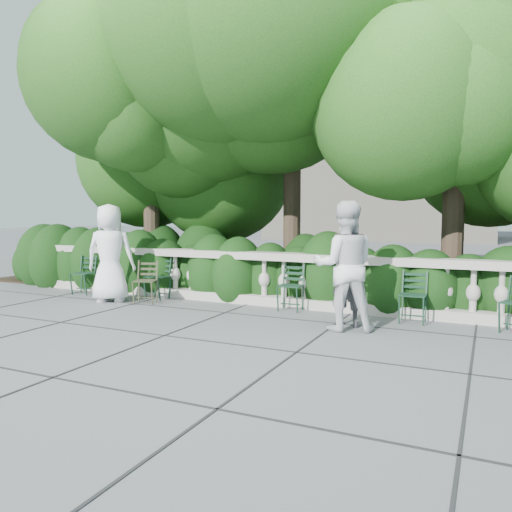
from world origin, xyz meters
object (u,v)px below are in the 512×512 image
at_px(person_businessman, 110,253).
at_px(chair_d, 288,312).
at_px(chair_a, 153,300).
at_px(chair_e, 512,335).
at_px(chair_b, 79,295).
at_px(chair_f, 411,325).
at_px(person_woman_grey, 348,276).
at_px(chair_weathered, 143,305).
at_px(person_casual_man, 344,266).

bearing_deg(person_businessman, chair_d, 165.37).
distance_m(chair_a, chair_e, 6.42).
distance_m(chair_b, chair_f, 6.78).
xyz_separation_m(chair_d, person_woman_grey, (1.23, -0.59, 0.78)).
height_order(chair_b, chair_weathered, same).
xyz_separation_m(chair_b, person_woman_grey, (5.90, -0.40, 0.78)).
height_order(chair_d, chair_weathered, same).
height_order(chair_d, chair_f, same).
xyz_separation_m(chair_f, person_woman_grey, (-0.88, -0.48, 0.78)).
bearing_deg(chair_b, chair_a, -0.64).
bearing_deg(person_casual_man, chair_a, -31.97).
height_order(chair_e, person_casual_man, person_casual_man).
xyz_separation_m(person_businessman, person_woman_grey, (4.76, -0.09, -0.18)).
relative_size(chair_b, chair_weathered, 1.00).
relative_size(chair_f, person_businessman, 0.44).
relative_size(chair_d, person_casual_man, 0.44).
bearing_deg(person_businessman, chair_e, 159.97).
bearing_deg(chair_weathered, chair_e, -17.06).
distance_m(person_businessman, person_casual_man, 4.78).
xyz_separation_m(chair_e, person_woman_grey, (-2.29, -0.42, 0.78)).
xyz_separation_m(chair_e, person_casual_man, (-2.28, -0.69, 0.96)).
distance_m(chair_a, chair_weathered, 0.59).
distance_m(chair_d, person_casual_man, 1.79).
relative_size(person_businessman, person_woman_grey, 1.23).
distance_m(chair_e, chair_weathered, 6.24).
height_order(chair_d, chair_e, same).
height_order(chair_a, person_woman_grey, person_woman_grey).
bearing_deg(chair_a, chair_e, 1.53).
bearing_deg(chair_f, person_casual_man, -139.68).
distance_m(chair_f, chair_weathered, 4.84).
bearing_deg(chair_e, chair_b, -158.00).
bearing_deg(chair_weathered, chair_d, -8.99).
bearing_deg(chair_b, chair_d, -4.50).
bearing_deg(chair_d, person_businessman, -174.89).
xyz_separation_m(chair_b, chair_e, (8.18, 0.02, 0.00)).
bearing_deg(person_businessman, chair_f, 161.30).
bearing_deg(chair_f, person_businessman, -176.74).
distance_m(chair_b, chair_d, 4.67).
bearing_deg(chair_weathered, person_woman_grey, -21.09).
height_order(chair_b, person_woman_grey, person_woman_grey).
height_order(chair_b, chair_f, same).
xyz_separation_m(chair_d, person_businessman, (-3.53, -0.50, 0.96)).
relative_size(person_businessman, person_casual_man, 1.00).
distance_m(chair_a, person_woman_grey, 4.24).
bearing_deg(chair_weathered, person_casual_man, -25.04).
height_order(chair_f, person_woman_grey, person_woman_grey).
distance_m(chair_e, person_casual_man, 2.57).
bearing_deg(chair_d, chair_f, -5.84).
xyz_separation_m(chair_a, chair_b, (-1.77, -0.19, 0.00)).
height_order(person_businessman, person_woman_grey, person_businessman).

